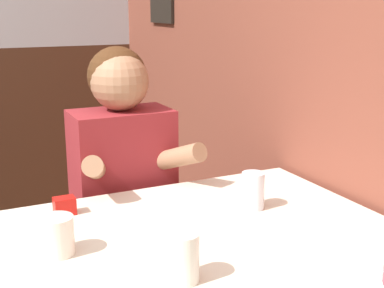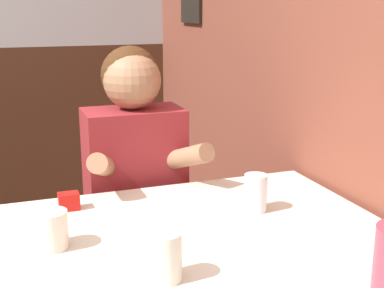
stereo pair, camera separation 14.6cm
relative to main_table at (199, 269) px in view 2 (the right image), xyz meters
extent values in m
cube|color=brown|center=(0.60, 0.93, 0.65)|extent=(0.06, 4.47, 2.70)
cube|color=black|center=(0.56, 1.60, 0.64)|extent=(0.02, 0.28, 0.18)
cube|color=beige|center=(0.00, 0.00, 0.04)|extent=(1.09, 0.94, 0.04)
cylinder|color=black|center=(0.50, 0.43, -0.34)|extent=(0.04, 0.04, 0.72)
cube|color=maroon|center=(-0.01, 0.63, 0.03)|extent=(0.34, 0.20, 0.53)
sphere|color=#472814|center=(-0.01, 0.65, 0.41)|extent=(0.20, 0.20, 0.20)
sphere|color=#9E7051|center=(-0.01, 0.63, 0.39)|extent=(0.20, 0.20, 0.20)
cylinder|color=#9E7051|center=(-0.14, 0.49, 0.15)|extent=(0.14, 0.27, 0.15)
cylinder|color=#9E7051|center=(0.13, 0.49, 0.15)|extent=(0.14, 0.27, 0.15)
cylinder|color=silver|center=(0.24, 0.17, 0.11)|extent=(0.07, 0.07, 0.11)
cylinder|color=silver|center=(-0.13, -0.13, 0.12)|extent=(0.07, 0.07, 0.11)
cylinder|color=silver|center=(-0.34, 0.12, 0.11)|extent=(0.08, 0.08, 0.10)
cube|color=#B7140F|center=(-0.27, 0.36, 0.09)|extent=(0.06, 0.04, 0.05)
camera|label=1|loc=(-0.56, -1.08, 0.64)|focal=50.00mm
camera|label=2|loc=(-0.43, -1.14, 0.64)|focal=50.00mm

